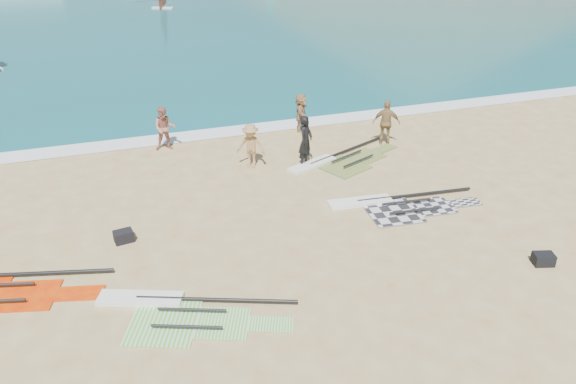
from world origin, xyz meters
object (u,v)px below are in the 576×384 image
object	(u,v)px
gear_bag_near	(124,236)
beachgoer_left	(165,128)
gear_bag_far	(543,259)
beachgoer_back	(386,123)
rig_grey	(393,205)
rig_orange	(338,161)
rig_green	(176,311)
beachgoer_mid	(251,146)
beachgoer_right	(301,112)
person_wetsuit	(306,141)

from	to	relation	value
gear_bag_near	beachgoer_left	bearing A→B (deg)	72.03
gear_bag_far	beachgoer_back	world-z (taller)	beachgoer_back
beachgoer_left	beachgoer_back	size ratio (longest dim) A/B	0.95
rig_grey	beachgoer_left	distance (m)	9.90
rig_grey	rig_orange	world-z (taller)	same
rig_grey	beachgoer_left	size ratio (longest dim) A/B	2.85
rig_orange	gear_bag_far	bearing A→B (deg)	-96.59
rig_green	beachgoer_back	distance (m)	13.02
gear_bag_near	beachgoer_mid	xyz separation A→B (m)	(5.05, 4.03, 0.68)
rig_orange	beachgoer_left	xyz separation A→B (m)	(-6.13, 3.54, 0.86)
beachgoer_right	beachgoer_left	bearing A→B (deg)	114.01
rig_orange	beachgoer_mid	size ratio (longest dim) A/B	2.98
beachgoer_mid	beachgoer_back	world-z (taller)	beachgoer_back
rig_orange	beachgoer_back	bearing A→B (deg)	-0.76
rig_orange	person_wetsuit	distance (m)	1.62
gear_bag_near	person_wetsuit	distance (m)	7.88
rig_grey	rig_orange	xyz separation A→B (m)	(-0.28, 3.94, -0.00)
person_wetsuit	beachgoer_mid	xyz separation A→B (m)	(-1.99, 0.58, -0.14)
beachgoer_mid	person_wetsuit	bearing A→B (deg)	15.53
beachgoer_mid	rig_green	bearing A→B (deg)	-85.99
rig_green	beachgoer_back	bearing A→B (deg)	60.70
gear_bag_far	beachgoer_left	size ratio (longest dim) A/B	0.31
beachgoer_mid	beachgoer_back	distance (m)	5.94
rig_grey	person_wetsuit	size ratio (longest dim) A/B	2.58
gear_bag_far	person_wetsuit	world-z (taller)	person_wetsuit
gear_bag_far	beachgoer_left	xyz separation A→B (m)	(-8.69, 11.88, 0.74)
rig_grey	beachgoer_mid	distance (m)	5.94
gear_bag_far	beachgoer_right	xyz separation A→B (m)	(-2.70, 12.15, 0.68)
rig_grey	rig_green	distance (m)	8.34
rig_grey	gear_bag_near	distance (m)	8.66
person_wetsuit	rig_green	bearing A→B (deg)	-174.56
gear_bag_far	beachgoer_mid	xyz separation A→B (m)	(-5.86, 9.05, 0.69)
gear_bag_near	rig_green	bearing A→B (deg)	-76.31
person_wetsuit	beachgoer_right	distance (m)	3.86
person_wetsuit	beachgoer_mid	world-z (taller)	person_wetsuit
beachgoer_left	beachgoer_right	bearing A→B (deg)	11.80
rig_green	gear_bag_far	bearing A→B (deg)	14.47
rig_orange	beachgoer_left	bearing A→B (deg)	126.33
rig_orange	person_wetsuit	xyz separation A→B (m)	(-1.31, 0.14, 0.95)
gear_bag_near	gear_bag_far	xyz separation A→B (m)	(10.91, -5.02, -0.01)
rig_grey	beachgoer_mid	xyz separation A→B (m)	(-3.59, 4.66, 0.81)
rig_green	beachgoer_mid	bearing A→B (deg)	83.65
gear_bag_near	beachgoer_left	distance (m)	7.24
beachgoer_left	gear_bag_near	bearing A→B (deg)	-98.78
rig_grey	beachgoer_left	bearing A→B (deg)	135.89
rig_green	beachgoer_left	bearing A→B (deg)	104.45
rig_green	beachgoer_right	bearing A→B (deg)	77.73
rig_green	beachgoer_right	xyz separation A→B (m)	(7.28, 10.94, 0.80)
rig_orange	beachgoer_right	world-z (taller)	beachgoer_right
gear_bag_near	beachgoer_right	world-z (taller)	beachgoer_right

